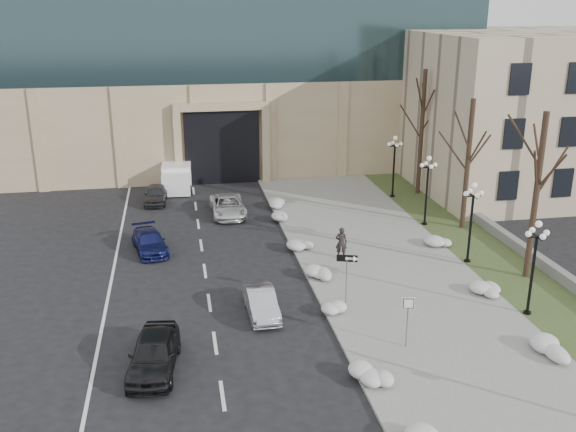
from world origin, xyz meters
name	(u,v)px	position (x,y,z in m)	size (l,w,h in m)	color
ground	(404,409)	(0.00, 0.00, 0.00)	(160.00, 160.00, 0.00)	black
sidewalk	(378,258)	(3.50, 14.00, 0.06)	(9.00, 40.00, 0.12)	gray
curb	(302,263)	(-1.00, 14.00, 0.07)	(0.30, 40.00, 0.14)	gray
grass_strip	(483,251)	(10.00, 14.00, 0.05)	(4.00, 40.00, 0.10)	#3A4A25
stone_wall	(498,233)	(12.00, 16.00, 0.35)	(0.50, 30.00, 0.70)	gray
classical_building	(549,108)	(22.00, 27.98, 6.00)	(22.00, 18.12, 12.00)	#C5B194
car_a	(154,353)	(-9.05, 4.28, 0.77)	(1.81, 4.50, 1.53)	black
car_b	(261,303)	(-4.12, 8.31, 0.62)	(1.31, 3.77, 1.24)	#ADAFB5
car_c	(150,242)	(-9.55, 17.55, 0.61)	(1.71, 4.19, 1.22)	navy
car_d	(228,206)	(-4.35, 23.58, 0.67)	(2.23, 4.83, 1.34)	silver
car_e	(156,194)	(-9.34, 27.35, 0.65)	(1.55, 3.84, 1.31)	#323237
pedestrian	(341,243)	(1.34, 14.29, 1.04)	(0.67, 0.44, 1.85)	black
box_truck	(177,175)	(-7.70, 31.48, 0.97)	(2.50, 6.43, 2.01)	white
one_way_sign	(350,265)	(0.14, 8.14, 2.31)	(1.03, 0.49, 2.80)	slate
keep_sign	(408,312)	(1.53, 4.05, 1.79)	(0.52, 0.17, 2.43)	slate
snow_clump_b	(370,374)	(-0.69, 1.96, 0.30)	(1.10, 1.60, 0.36)	silver
snow_clump_c	(332,310)	(-0.84, 7.56, 0.30)	(1.10, 1.60, 0.36)	silver
snow_clump_d	(320,275)	(-0.48, 11.63, 0.30)	(1.10, 1.60, 0.36)	silver
snow_clump_e	(303,247)	(-0.57, 15.79, 0.30)	(1.10, 1.60, 0.36)	silver
snow_clump_f	(285,220)	(-0.76, 20.99, 0.30)	(1.10, 1.60, 0.36)	silver
snow_clump_g	(275,204)	(-0.90, 24.49, 0.30)	(1.10, 1.60, 0.36)	silver
snow_clump_h	(552,350)	(7.38, 2.40, 0.30)	(1.10, 1.60, 0.36)	silver
snow_clump_i	(488,289)	(7.50, 8.45, 0.30)	(1.10, 1.60, 0.36)	silver
snow_clump_j	(439,241)	(7.79, 15.40, 0.30)	(1.10, 1.60, 0.36)	silver
lamppost_a	(535,255)	(8.30, 6.00, 3.07)	(1.18, 1.18, 4.76)	black
lamppost_b	(472,212)	(8.30, 12.50, 3.07)	(1.18, 1.18, 4.76)	black
lamppost_c	(427,181)	(8.30, 19.00, 3.07)	(1.18, 1.18, 4.76)	black
lamppost_d	(394,158)	(8.30, 25.50, 3.07)	(1.18, 1.18, 4.76)	black
tree_near	(539,173)	(10.50, 10.00, 5.83)	(3.20, 3.20, 9.00)	black
tree_mid	(469,146)	(10.50, 18.00, 5.50)	(3.20, 3.20, 8.50)	black
tree_far	(423,115)	(10.50, 26.00, 6.15)	(3.20, 3.20, 9.50)	black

